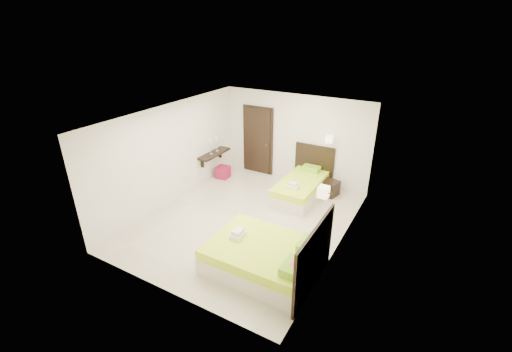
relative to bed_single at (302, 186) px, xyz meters
The scene contains 7 objects.
floor 1.99m from the bed_single, 109.84° to the right, with size 5.50×5.50×0.00m, color beige.
bed_single is the anchor object (origin of this frame).
bed_double 3.25m from the bed_single, 79.07° to the right, with size 2.10×1.78×1.73m.
nightstand 0.78m from the bed_single, 35.78° to the left, with size 0.47×0.42×0.42m, color black.
ottoman 2.58m from the bed_single, behind, with size 0.37×0.37×0.37m, color maroon.
door 2.19m from the bed_single, 155.58° to the left, with size 1.02×0.15×2.14m.
console_shelf 2.81m from the bed_single, behind, with size 0.35×1.20×0.78m.
Camera 1 is at (3.73, -6.08, 4.49)m, focal length 24.00 mm.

